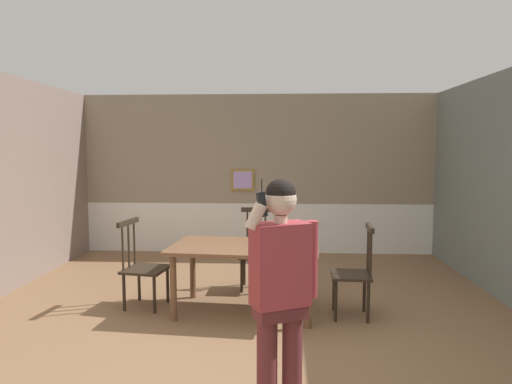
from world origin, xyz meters
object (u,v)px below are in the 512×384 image
(chair_near_window, at_px, (255,252))
(chair_at_table_head, at_px, (354,273))
(person_figure, at_px, (281,284))
(chair_by_doorway, at_px, (143,266))
(dining_table, at_px, (245,253))

(chair_near_window, xyz_separation_m, chair_at_table_head, (1.13, -0.96, 0.00))
(chair_near_window, distance_m, person_figure, 2.88)
(chair_by_doorway, distance_m, person_figure, 2.65)
(chair_near_window, bearing_deg, chair_by_doorway, 32.40)
(dining_table, distance_m, chair_at_table_head, 1.21)
(chair_near_window, xyz_separation_m, chair_by_doorway, (-1.27, -0.76, -0.01))
(chair_near_window, distance_m, chair_at_table_head, 1.48)
(dining_table, distance_m, person_figure, 2.02)
(chair_by_doorway, bearing_deg, chair_at_table_head, 94.20)
(chair_by_doorway, bearing_deg, person_figure, 46.60)
(dining_table, xyz_separation_m, chair_by_doorway, (-1.20, 0.10, -0.19))
(person_figure, bearing_deg, chair_by_doorway, -77.02)
(dining_table, relative_size, chair_near_window, 1.61)
(chair_by_doorway, bearing_deg, chair_near_window, 129.92)
(dining_table, relative_size, person_figure, 1.04)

